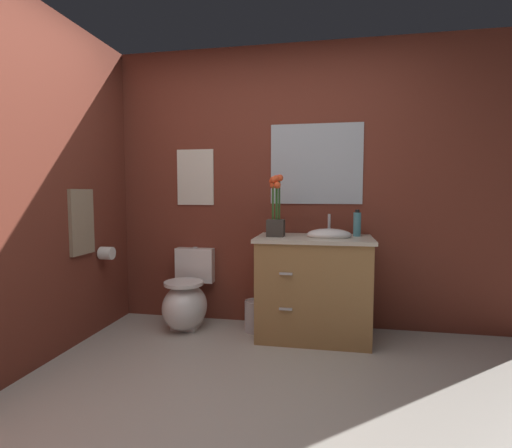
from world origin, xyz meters
TOP-DOWN VIEW (x-y plane):
  - ground_plane at (0.00, 0.00)m, footprint 9.39×9.39m
  - wall_back at (0.20, 1.71)m, footprint 4.38×0.05m
  - wall_left at (-1.43, 0.51)m, footprint 0.05×4.72m
  - toilet at (-0.69, 1.41)m, footprint 0.38×0.59m
  - vanity_cabinet at (0.42, 1.39)m, footprint 0.94×0.56m
  - flower_vase at (0.11, 1.37)m, footprint 0.14×0.14m
  - soap_bottle at (0.77, 1.50)m, footprint 0.06×0.06m
  - trash_bin at (-0.08, 1.43)m, footprint 0.18×0.18m
  - wall_poster at (-0.69, 1.68)m, footprint 0.35×0.01m
  - wall_mirror at (0.42, 1.68)m, footprint 0.80×0.01m
  - hanging_towel at (-1.39, 0.97)m, footprint 0.03×0.28m
  - toilet_paper_roll at (-1.34, 1.22)m, footprint 0.11×0.11m

SIDE VIEW (x-z plane):
  - ground_plane at x=0.00m, z-range 0.00..0.00m
  - trash_bin at x=-0.08m, z-range 0.00..0.27m
  - toilet at x=-0.69m, z-range -0.10..0.59m
  - vanity_cabinet at x=0.42m, z-range -0.08..0.94m
  - toilet_paper_roll at x=-1.34m, z-range 0.62..0.74m
  - soap_bottle at x=0.77m, z-range 0.83..1.05m
  - hanging_towel at x=-1.39m, z-range 0.71..1.23m
  - flower_vase at x=0.11m, z-range 0.79..1.30m
  - wall_back at x=0.20m, z-range 0.00..2.50m
  - wall_left at x=-1.43m, z-range 0.00..2.50m
  - wall_poster at x=-0.69m, z-range 1.08..1.60m
  - wall_mirror at x=0.42m, z-range 1.10..1.80m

